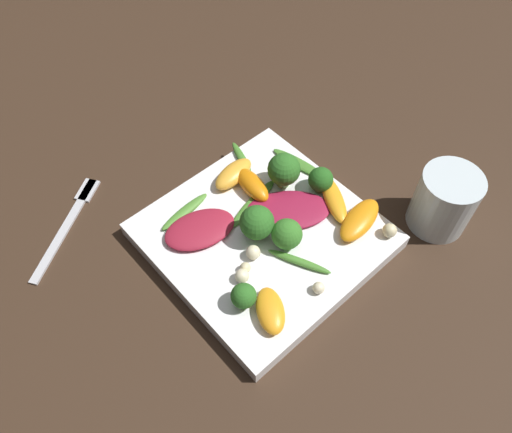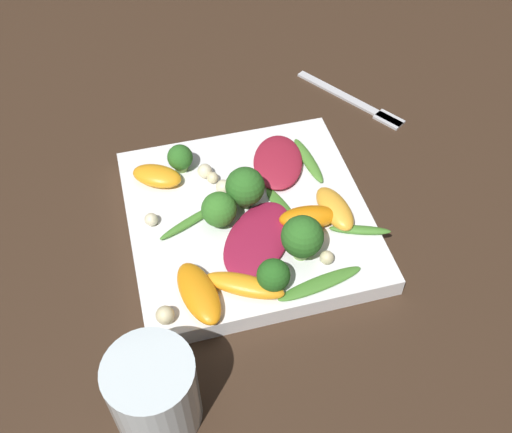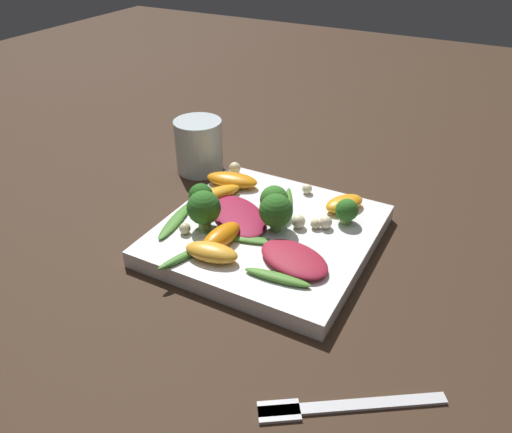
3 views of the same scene
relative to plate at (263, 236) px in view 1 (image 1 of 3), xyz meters
name	(u,v)px [view 1 (image 1 of 3)]	position (x,y,z in m)	size (l,w,h in m)	color
ground_plane	(263,241)	(0.00, 0.00, -0.01)	(2.40, 2.40, 0.00)	#382619
plate	(263,236)	(0.00, 0.00, 0.00)	(0.25, 0.25, 0.02)	white
drinking_glass	(444,201)	(0.13, 0.19, 0.03)	(0.07, 0.07, 0.08)	silver
fork	(72,216)	(-0.19, -0.16, -0.01)	(0.10, 0.15, 0.01)	silver
radicchio_leaf_0	(287,209)	(0.00, 0.04, 0.02)	(0.11, 0.12, 0.01)	maroon
radicchio_leaf_1	(200,229)	(-0.05, -0.06, 0.02)	(0.08, 0.10, 0.01)	maroon
orange_segment_0	(334,199)	(0.03, 0.10, 0.02)	(0.08, 0.06, 0.02)	orange
orange_segment_1	(233,174)	(-0.09, 0.03, 0.02)	(0.04, 0.07, 0.02)	#FCAD33
orange_segment_2	(270,311)	(0.09, -0.07, 0.02)	(0.06, 0.06, 0.02)	orange
orange_segment_3	(360,220)	(0.07, 0.09, 0.02)	(0.05, 0.08, 0.02)	orange
orange_segment_4	(252,185)	(-0.06, 0.03, 0.02)	(0.07, 0.04, 0.02)	orange
broccoli_floret_0	(257,223)	(0.00, -0.01, 0.04)	(0.04, 0.04, 0.05)	#7A9E51
broccoli_floret_1	(244,296)	(0.06, -0.08, 0.03)	(0.03, 0.03, 0.03)	#7A9E51
broccoli_floret_2	(287,234)	(0.03, 0.01, 0.03)	(0.04, 0.04, 0.04)	#84AD5B
broccoli_floret_3	(284,170)	(-0.04, 0.07, 0.04)	(0.04, 0.04, 0.05)	#84AD5B
broccoli_floret_4	(318,178)	(0.00, 0.10, 0.03)	(0.03, 0.03, 0.04)	#7A9E51
arugula_sprig_0	(301,165)	(-0.04, 0.11, 0.01)	(0.09, 0.03, 0.01)	#47842D
arugula_sprig_1	(242,158)	(-0.11, 0.06, 0.01)	(0.06, 0.03, 0.01)	#47842D
arugula_sprig_2	(253,203)	(-0.04, 0.02, 0.01)	(0.04, 0.09, 0.01)	#47842D
arugula_sprig_3	(300,261)	(0.06, 0.00, 0.01)	(0.08, 0.04, 0.01)	#47842D
arugula_sprig_4	(185,212)	(-0.09, -0.06, 0.01)	(0.02, 0.08, 0.01)	#518E33
macadamia_nut_0	(319,288)	(0.10, -0.01, 0.02)	(0.01, 0.01, 0.01)	beige
macadamia_nut_1	(280,166)	(-0.06, 0.08, 0.02)	(0.01, 0.01, 0.01)	beige
macadamia_nut_2	(245,268)	(0.03, -0.05, 0.02)	(0.01, 0.01, 0.01)	beige
macadamia_nut_3	(390,230)	(0.11, 0.11, 0.02)	(0.02, 0.02, 0.02)	beige
macadamia_nut_4	(253,252)	(0.02, -0.03, 0.02)	(0.02, 0.02, 0.02)	beige
macadamia_nut_5	(242,276)	(0.03, -0.06, 0.02)	(0.02, 0.02, 0.02)	beige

